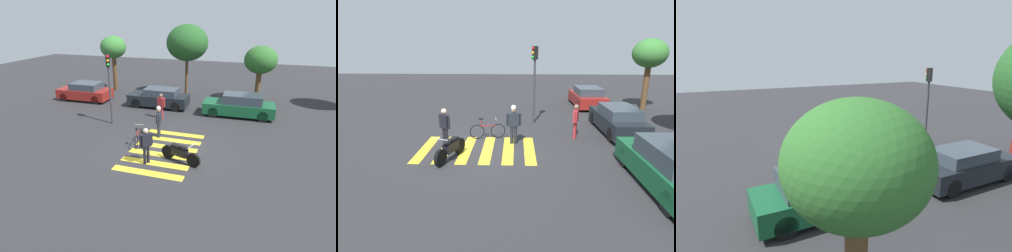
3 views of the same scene
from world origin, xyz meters
The scene contains 14 objects.
ground_plane centered at (0.00, 0.00, 0.00)m, with size 60.00×60.00×0.00m, color #2B2B2D.
police_motorcycle centered at (1.11, -0.89, 0.47)m, with size 2.00×0.91×1.05m.
leaning_bicycle centered at (-1.49, 0.31, 0.39)m, with size 0.49×1.69×1.01m.
officer_on_foot centered at (-0.34, -1.45, 0.99)m, with size 0.46×0.56×1.72m.
officer_by_motorcycle centered at (-0.79, 1.56, 1.04)m, with size 0.24×0.67×1.80m.
pedestrian_bystander centered at (-1.68, 4.50, 0.94)m, with size 0.63×0.36×1.66m.
crosswalk_stripes centered at (0.00, 0.00, 0.00)m, with size 3.25×4.95×0.01m.
car_maroon_wagon centered at (-8.81, 6.77, 0.68)m, with size 4.13×1.94×1.41m.
car_black_suv centered at (-2.62, 6.81, 0.68)m, with size 4.39×1.76×1.39m.
car_green_compact centered at (3.16, 6.50, 0.72)m, with size 4.64×1.82×1.51m.
traffic_light_pole centered at (-4.28, 2.65, 2.86)m, with size 0.32×0.36×4.26m.
street_tree_near centered at (-8.05, 10.44, 3.66)m, with size 2.22×2.22×4.70m.
street_tree_mid centered at (-1.48, 10.44, 4.28)m, with size 3.31×3.31×5.71m.
street_tree_far centered at (4.19, 10.44, 3.16)m, with size 2.43×2.43×4.25m.
Camera 1 is at (4.07, -12.07, 6.36)m, focal length 30.17 mm.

